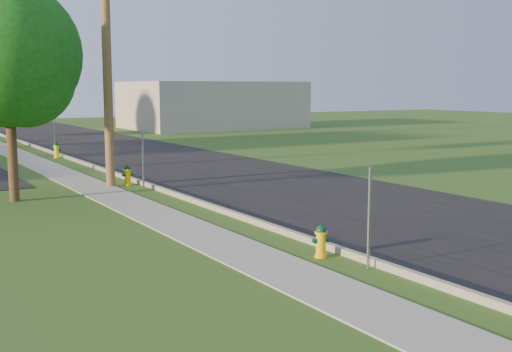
{
  "coord_description": "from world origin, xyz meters",
  "views": [
    {
      "loc": [
        -7.93,
        -5.03,
        3.51
      ],
      "look_at": [
        0.0,
        8.0,
        1.4
      ],
      "focal_mm": 45.0,
      "sensor_mm": 36.0,
      "label": 1
    }
  ],
  "objects_px": {
    "utility_pole_far": "(8,65)",
    "tree_verge": "(11,60)",
    "utility_pole_mid": "(106,45)",
    "hydrant_near": "(321,241)",
    "hydrant_far": "(57,150)",
    "hydrant_mid": "(128,175)"
  },
  "relations": [
    {
      "from": "utility_pole_far",
      "to": "tree_verge",
      "type": "xyz_separation_m",
      "value": [
        -3.44,
        -19.4,
        -0.47
      ]
    },
    {
      "from": "utility_pole_mid",
      "to": "tree_verge",
      "type": "distance_m",
      "value": 3.76
    },
    {
      "from": "utility_pole_mid",
      "to": "hydrant_near",
      "type": "distance_m",
      "value": 12.52
    },
    {
      "from": "hydrant_near",
      "to": "tree_verge",
      "type": "bearing_deg",
      "value": 111.42
    },
    {
      "from": "hydrant_near",
      "to": "hydrant_far",
      "type": "relative_size",
      "value": 0.85
    },
    {
      "from": "utility_pole_far",
      "to": "hydrant_far",
      "type": "relative_size",
      "value": 11.39
    },
    {
      "from": "utility_pole_mid",
      "to": "utility_pole_far",
      "type": "xyz_separation_m",
      "value": [
        0.0,
        18.0,
        -0.15
      ]
    },
    {
      "from": "tree_verge",
      "to": "hydrant_mid",
      "type": "distance_m",
      "value": 5.81
    },
    {
      "from": "utility_pole_mid",
      "to": "hydrant_near",
      "type": "relative_size",
      "value": 13.85
    },
    {
      "from": "hydrant_near",
      "to": "hydrant_mid",
      "type": "distance_m",
      "value": 11.56
    },
    {
      "from": "hydrant_near",
      "to": "hydrant_mid",
      "type": "height_order",
      "value": "hydrant_mid"
    },
    {
      "from": "utility_pole_mid",
      "to": "tree_verge",
      "type": "height_order",
      "value": "utility_pole_mid"
    },
    {
      "from": "utility_pole_far",
      "to": "hydrant_near",
      "type": "bearing_deg",
      "value": -88.88
    },
    {
      "from": "hydrant_far",
      "to": "hydrant_near",
      "type": "bearing_deg",
      "value": -90.43
    },
    {
      "from": "hydrant_near",
      "to": "utility_pole_far",
      "type": "bearing_deg",
      "value": 91.12
    },
    {
      "from": "hydrant_mid",
      "to": "hydrant_far",
      "type": "distance_m",
      "value": 10.54
    },
    {
      "from": "utility_pole_far",
      "to": "tree_verge",
      "type": "bearing_deg",
      "value": -100.04
    },
    {
      "from": "tree_verge",
      "to": "utility_pole_far",
      "type": "bearing_deg",
      "value": 79.96
    },
    {
      "from": "utility_pole_mid",
      "to": "hydrant_near",
      "type": "bearing_deg",
      "value": -87.15
    },
    {
      "from": "hydrant_mid",
      "to": "hydrant_far",
      "type": "xyz_separation_m",
      "value": [
        0.14,
        10.54,
        0.03
      ]
    },
    {
      "from": "tree_verge",
      "to": "hydrant_far",
      "type": "height_order",
      "value": "tree_verge"
    },
    {
      "from": "tree_verge",
      "to": "hydrant_far",
      "type": "distance_m",
      "value": 13.18
    }
  ]
}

